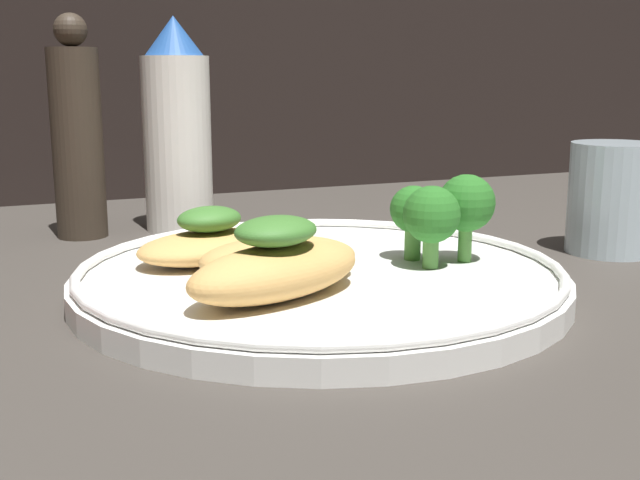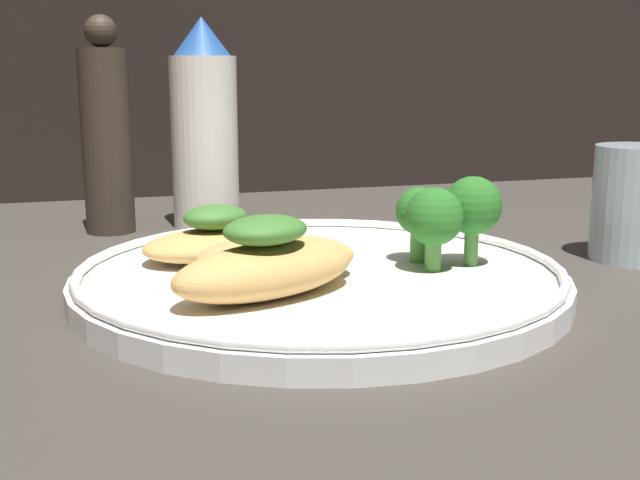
# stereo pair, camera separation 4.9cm
# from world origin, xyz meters

# --- Properties ---
(ground_plane) EXTENTS (1.80, 1.80, 0.01)m
(ground_plane) POSITION_xyz_m (0.00, 0.00, -0.01)
(ground_plane) COLOR #3D3833
(plate) EXTENTS (0.30, 0.30, 0.02)m
(plate) POSITION_xyz_m (0.00, 0.00, 0.01)
(plate) COLOR white
(plate) RESTS_ON ground_plane
(grilled_meat_front) EXTENTS (0.12, 0.09, 0.05)m
(grilled_meat_front) POSITION_xyz_m (-0.04, -0.04, 0.03)
(grilled_meat_front) COLOR tan
(grilled_meat_front) RESTS_ON plate
(grilled_meat_middle) EXTENTS (0.10, 0.06, 0.04)m
(grilled_meat_middle) POSITION_xyz_m (-0.03, -0.01, 0.03)
(grilled_meat_middle) COLOR tan
(grilled_meat_middle) RESTS_ON plate
(grilled_meat_back) EXTENTS (0.11, 0.08, 0.04)m
(grilled_meat_back) POSITION_xyz_m (-0.06, 0.05, 0.03)
(grilled_meat_back) COLOR tan
(grilled_meat_back) RESTS_ON plate
(broccoli_bunch) EXTENTS (0.07, 0.06, 0.06)m
(broccoli_bunch) POSITION_xyz_m (0.08, -0.01, 0.05)
(broccoli_bunch) COLOR #569942
(broccoli_bunch) RESTS_ON plate
(sauce_bottle) EXTENTS (0.06, 0.06, 0.18)m
(sauce_bottle) POSITION_xyz_m (-0.03, 0.24, 0.09)
(sauce_bottle) COLOR white
(sauce_bottle) RESTS_ON ground_plane
(pepper_grinder) EXTENTS (0.04, 0.04, 0.18)m
(pepper_grinder) POSITION_xyz_m (-0.11, 0.24, 0.08)
(pepper_grinder) COLOR #382D23
(pepper_grinder) RESTS_ON ground_plane
(drinking_glass) EXTENTS (0.07, 0.07, 0.08)m
(drinking_glass) POSITION_xyz_m (0.25, 0.02, 0.04)
(drinking_glass) COLOR silver
(drinking_glass) RESTS_ON ground_plane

